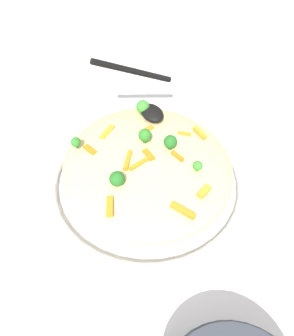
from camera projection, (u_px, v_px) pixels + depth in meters
ground_plane at (147, 187)px, 0.62m from camera, size 2.40×2.40×0.00m
serving_bowl at (147, 180)px, 0.60m from camera, size 0.38×0.38×0.04m
pasta_mound at (147, 165)px, 0.57m from camera, size 0.32×0.30×0.06m
carrot_piece_0 at (150, 154)px, 0.54m from camera, size 0.03×0.01×0.01m
carrot_piece_1 at (204, 192)px, 0.50m from camera, size 0.02×0.03×0.01m
carrot_piece_2 at (177, 156)px, 0.54m from camera, size 0.03×0.01×0.01m
carrot_piece_3 at (128, 161)px, 0.53m from camera, size 0.04×0.03×0.01m
carrot_piece_4 at (184, 134)px, 0.58m from camera, size 0.02×0.02×0.01m
carrot_piece_5 at (140, 164)px, 0.53m from camera, size 0.01×0.04×0.01m
carrot_piece_6 at (107, 132)px, 0.58m from camera, size 0.03×0.04×0.01m
carrot_piece_7 at (90, 150)px, 0.56m from camera, size 0.03×0.02×0.01m
carrot_piece_8 at (200, 133)px, 0.58m from camera, size 0.03×0.01×0.01m
carrot_piece_9 at (110, 206)px, 0.48m from camera, size 0.04×0.02×0.01m
carrot_piece_10 at (147, 130)px, 0.58m from camera, size 0.01×0.03×0.01m
carrot_piece_11 at (183, 211)px, 0.47m from camera, size 0.04×0.03×0.01m
broccoli_floret_0 at (143, 107)px, 0.61m from camera, size 0.03×0.03×0.03m
broccoli_floret_1 at (145, 135)px, 0.55m from camera, size 0.02×0.02×0.03m
broccoli_floret_2 at (170, 142)px, 0.54m from camera, size 0.02×0.02×0.03m
broccoli_floret_3 at (198, 166)px, 0.52m from camera, size 0.02×0.02×0.02m
broccoli_floret_4 at (117, 179)px, 0.49m from camera, size 0.03×0.03×0.03m
broccoli_floret_5 at (76, 142)px, 0.55m from camera, size 0.02×0.02×0.02m
serving_spoon at (145, 96)px, 0.61m from camera, size 0.12×0.17×0.10m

